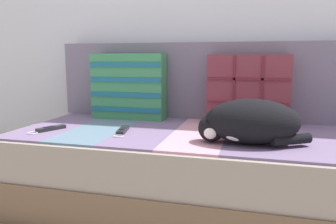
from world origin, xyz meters
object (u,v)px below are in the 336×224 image
(couch, at_px, (201,168))
(sleeping_cat, at_px, (248,123))
(throw_pillow_quilted, at_px, (248,90))
(game_remote_near, at_px, (123,130))
(game_remote_far, at_px, (50,129))
(throw_pillow_striped, at_px, (129,86))

(couch, height_order, sleeping_cat, sleeping_cat)
(throw_pillow_quilted, bearing_deg, game_remote_near, -147.88)
(game_remote_far, bearing_deg, couch, 14.91)
(game_remote_near, bearing_deg, sleeping_cat, -6.46)
(couch, relative_size, throw_pillow_quilted, 4.44)
(couch, distance_m, game_remote_far, 0.80)
(sleeping_cat, bearing_deg, game_remote_near, 173.54)
(couch, bearing_deg, game_remote_near, -159.28)
(throw_pillow_striped, relative_size, game_remote_far, 2.25)
(sleeping_cat, bearing_deg, throw_pillow_quilted, 91.73)
(throw_pillow_striped, xyz_separation_m, sleeping_cat, (0.71, -0.43, -0.10))
(throw_pillow_quilted, xyz_separation_m, game_remote_far, (-0.96, -0.42, -0.18))
(throw_pillow_quilted, distance_m, throw_pillow_striped, 0.69)
(throw_pillow_striped, relative_size, game_remote_near, 2.10)
(throw_pillow_quilted, height_order, throw_pillow_striped, throw_pillow_striped)
(couch, xyz_separation_m, throw_pillow_quilted, (0.21, 0.23, 0.39))
(couch, distance_m, sleeping_cat, 0.42)
(game_remote_near, height_order, game_remote_far, same)
(throw_pillow_striped, bearing_deg, game_remote_near, -73.50)
(throw_pillow_quilted, relative_size, game_remote_near, 2.08)
(throw_pillow_quilted, bearing_deg, throw_pillow_striped, -179.96)
(game_remote_near, distance_m, game_remote_far, 0.38)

